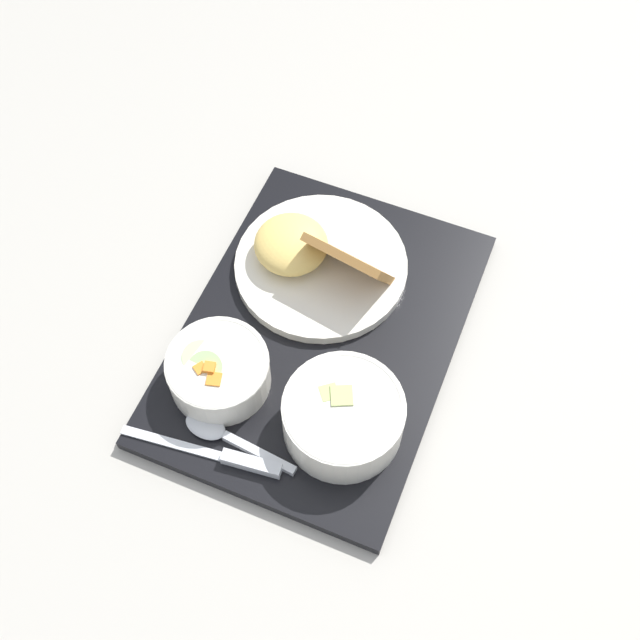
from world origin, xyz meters
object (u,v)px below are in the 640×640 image
object	(u,v)px
bowl_salad	(218,370)
spoon	(223,435)
bowl_soup	(343,416)
plate_main	(315,259)
knife	(233,459)

from	to	relation	value
bowl_salad	spoon	distance (m)	0.07
bowl_soup	plate_main	world-z (taller)	plate_main
plate_main	bowl_salad	bearing A→B (deg)	166.21
plate_main	spoon	world-z (taller)	plate_main
bowl_soup	knife	world-z (taller)	bowl_soup
knife	plate_main	bearing A→B (deg)	-93.01
bowl_soup	knife	distance (m)	0.13
spoon	bowl_salad	bearing A→B (deg)	-55.59
plate_main	spoon	bearing A→B (deg)	176.60
bowl_soup	plate_main	bearing A→B (deg)	28.82
plate_main	knife	distance (m)	0.26
bowl_soup	knife	size ratio (longest dim) A/B	0.72
bowl_salad	knife	world-z (taller)	bowl_salad
bowl_salad	knife	size ratio (longest dim) A/B	0.63
bowl_soup	spoon	distance (m)	0.13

